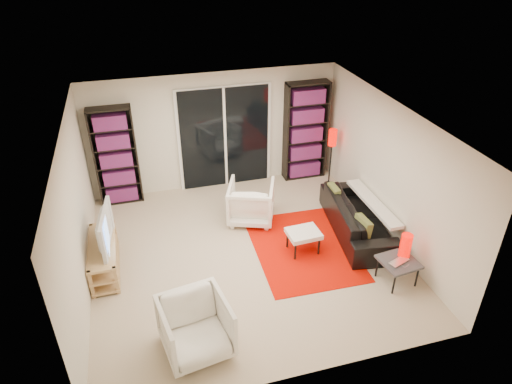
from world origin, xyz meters
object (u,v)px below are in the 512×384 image
(side_table, at_px, (399,263))
(armchair_front, at_px, (196,327))
(tv_stand, at_px, (104,257))
(bookshelf_left, at_px, (116,157))
(armchair_back, at_px, (251,202))
(bookshelf_right, at_px, (306,131))
(floor_lamp, at_px, (332,144))
(ottoman, at_px, (304,234))
(sofa, at_px, (358,217))

(side_table, bearing_deg, armchair_front, -171.66)
(tv_stand, bearing_deg, bookshelf_left, 81.34)
(bookshelf_left, height_order, armchair_back, bookshelf_left)
(bookshelf_right, height_order, tv_stand, bookshelf_right)
(bookshelf_right, relative_size, side_table, 3.57)
(side_table, bearing_deg, armchair_back, 127.07)
(armchair_front, xyz_separation_m, floor_lamp, (3.39, 3.55, 0.56))
(armchair_back, height_order, armchair_front, armchair_front)
(tv_stand, xyz_separation_m, ottoman, (3.21, -0.39, 0.08))
(sofa, height_order, armchair_front, armchair_front)
(bookshelf_right, distance_m, ottoman, 2.78)
(bookshelf_left, distance_m, ottoman, 3.88)
(ottoman, height_order, floor_lamp, floor_lamp)
(sofa, bearing_deg, tv_stand, 96.45)
(tv_stand, relative_size, ottoman, 2.35)
(bookshelf_left, relative_size, armchair_back, 2.34)
(armchair_front, distance_m, floor_lamp, 4.95)
(floor_lamp, bearing_deg, side_table, -93.99)
(armchair_back, distance_m, floor_lamp, 2.17)
(armchair_back, relative_size, side_table, 1.41)
(tv_stand, distance_m, armchair_front, 2.28)
(armchair_front, bearing_deg, ottoman, 27.98)
(bookshelf_left, bearing_deg, armchair_front, -78.51)
(bookshelf_right, bearing_deg, sofa, -85.66)
(ottoman, relative_size, floor_lamp, 0.44)
(bookshelf_left, distance_m, side_table, 5.43)
(bookshelf_right, bearing_deg, tv_stand, -153.08)
(sofa, distance_m, floor_lamp, 1.84)
(bookshelf_left, distance_m, armchair_front, 4.21)
(floor_lamp, bearing_deg, tv_stand, -160.70)
(sofa, bearing_deg, side_table, -172.42)
(tv_stand, relative_size, armchair_back, 1.56)
(sofa, bearing_deg, armchair_back, 70.72)
(bookshelf_right, height_order, side_table, bookshelf_right)
(side_table, bearing_deg, tv_stand, 160.95)
(bookshelf_left, height_order, bookshelf_right, bookshelf_right)
(bookshelf_right, xyz_separation_m, armchair_front, (-3.02, -4.08, -0.66))
(tv_stand, xyz_separation_m, armchair_front, (1.15, -1.96, 0.13))
(bookshelf_right, height_order, armchair_front, bookshelf_right)
(armchair_back, bearing_deg, bookshelf_left, -9.48)
(ottoman, distance_m, floor_lamp, 2.47)
(sofa, xyz_separation_m, armchair_back, (-1.72, 0.89, 0.07))
(bookshelf_left, relative_size, tv_stand, 1.50)
(tv_stand, xyz_separation_m, floor_lamp, (4.55, 1.59, 0.68))
(armchair_front, distance_m, ottoman, 2.59)
(tv_stand, height_order, sofa, sofa)
(tv_stand, bearing_deg, bookshelf_right, 26.92)
(armchair_back, height_order, floor_lamp, floor_lamp)
(armchair_front, relative_size, ottoman, 1.55)
(tv_stand, height_order, ottoman, tv_stand)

